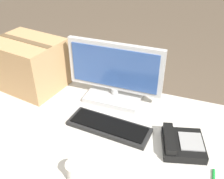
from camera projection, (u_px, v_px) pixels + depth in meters
office_desk at (91, 173)px, 1.55m from camera, size 1.80×0.90×0.71m
monitor at (115, 76)px, 1.50m from camera, size 0.55×0.23×0.35m
keyboard at (109, 126)px, 1.35m from camera, size 0.44×0.18×0.03m
desk_phone at (181, 144)px, 1.23m from camera, size 0.23×0.24×0.07m
paper_cup_right at (75, 171)px, 1.07m from camera, size 0.08×0.08×0.09m
cardboard_box at (29, 64)px, 1.62m from camera, size 0.45×0.38×0.31m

